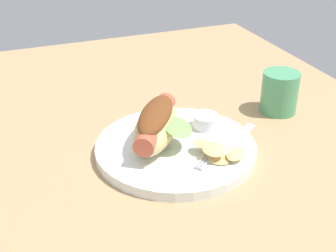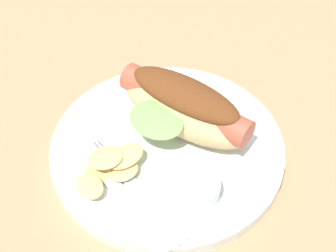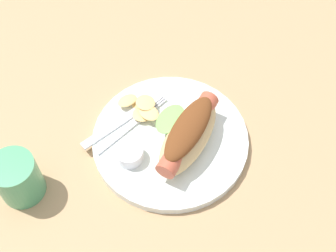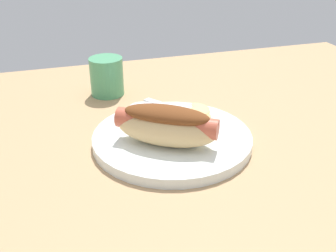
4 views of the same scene
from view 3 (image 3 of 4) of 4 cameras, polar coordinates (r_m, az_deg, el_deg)
The scene contains 8 objects.
ground_plane at distance 75.29cm, azimuth 1.64°, elevation -1.61°, with size 120.00×90.00×1.80cm, color tan.
plate at distance 73.14cm, azimuth 0.29°, elevation -1.75°, with size 25.26×25.26×1.60cm, color white.
hot_dog at distance 69.06cm, azimuth 2.55°, elevation -1.01°, with size 16.20×13.61×6.16cm.
sauce_ramekin at distance 69.79cm, azimuth -4.93°, elevation -3.56°, with size 4.36×4.36×2.26cm, color white.
fork at distance 73.69cm, azimuth -4.82°, elevation 0.04°, with size 10.69×12.49×0.40cm.
knife at distance 74.13cm, azimuth -6.48°, elevation 0.27°, with size 13.70×1.40×0.36cm, color silver.
chips_pile at distance 74.68cm, azimuth -3.34°, elevation 2.41°, with size 7.66×7.90×2.21cm.
drinking_cup at distance 69.90cm, azimuth -18.53°, elevation -6.30°, with size 6.68×6.68×7.62cm, color #4C9E6B.
Camera 3 is at (-39.54, 5.80, 62.91)cm, focal length 48.02 mm.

